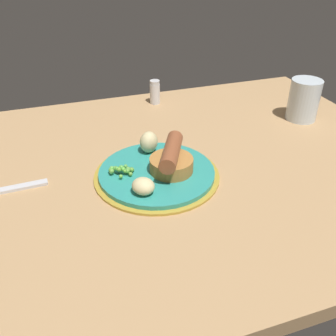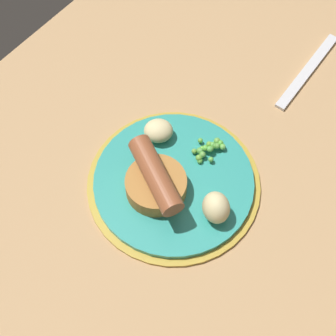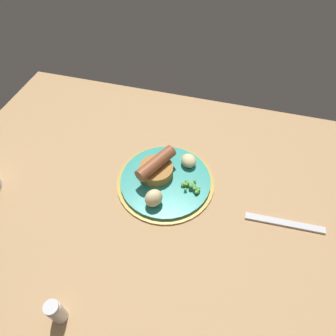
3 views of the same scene
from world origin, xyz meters
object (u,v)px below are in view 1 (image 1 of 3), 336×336
object	(u,v)px
potato_chunk_1	(149,142)
drinking_glass	(304,100)
salt_shaker	(155,92)
potato_chunk_2	(143,186)
sausage_pudding	(171,160)
pea_pile	(121,170)
dinner_plate	(157,174)

from	to	relation	value
potato_chunk_1	drinking_glass	xyz separation A→B (cm)	(42.55, 6.10, 1.52)
salt_shaker	potato_chunk_2	bearing A→B (deg)	-109.63
drinking_glass	salt_shaker	world-z (taller)	drinking_glass
drinking_glass	salt_shaker	size ratio (longest dim) A/B	1.57
sausage_pudding	salt_shaker	bearing A→B (deg)	14.84
sausage_pudding	drinking_glass	world-z (taller)	drinking_glass
sausage_pudding	potato_chunk_1	world-z (taller)	sausage_pudding
drinking_glass	potato_chunk_2	bearing A→B (deg)	-157.07
drinking_glass	potato_chunk_1	bearing A→B (deg)	-171.84
potato_chunk_1	potato_chunk_2	world-z (taller)	potato_chunk_1
sausage_pudding	potato_chunk_1	distance (cm)	8.94
sausage_pudding	drinking_glass	bearing A→B (deg)	-43.02
pea_pile	potato_chunk_2	world-z (taller)	potato_chunk_2
sausage_pudding	potato_chunk_1	bearing A→B (deg)	40.08
potato_chunk_2	salt_shaker	bearing A→B (deg)	70.37
dinner_plate	salt_shaker	world-z (taller)	salt_shaker
potato_chunk_1	potato_chunk_2	xyz separation A→B (cm)	(-5.13, -14.07, -0.78)
potato_chunk_1	salt_shaker	xyz separation A→B (cm)	(9.89, 28.04, -0.41)
pea_pile	salt_shaker	xyz separation A→B (cm)	(17.43, 34.70, 0.93)
pea_pile	salt_shaker	world-z (taller)	salt_shaker
potato_chunk_1	salt_shaker	distance (cm)	29.74
dinner_plate	potato_chunk_1	distance (cm)	8.33
potato_chunk_1	dinner_plate	bearing A→B (deg)	-95.04
dinner_plate	salt_shaker	size ratio (longest dim) A/B	3.77
salt_shaker	sausage_pudding	bearing A→B (deg)	-102.06
sausage_pudding	pea_pile	size ratio (longest dim) A/B	2.36
sausage_pudding	potato_chunk_2	size ratio (longest dim) A/B	2.74
sausage_pudding	pea_pile	bearing A→B (deg)	104.83
potato_chunk_2	salt_shaker	xyz separation A→B (cm)	(15.02, 42.11, 0.37)
dinner_plate	potato_chunk_2	world-z (taller)	potato_chunk_2
sausage_pudding	potato_chunk_2	world-z (taller)	sausage_pudding
sausage_pudding	salt_shaker	distance (cm)	37.58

